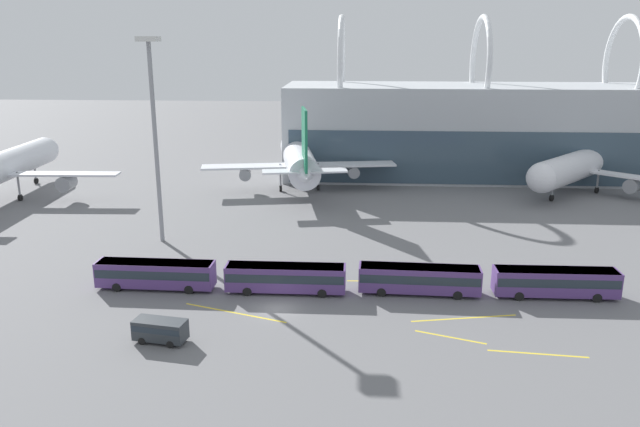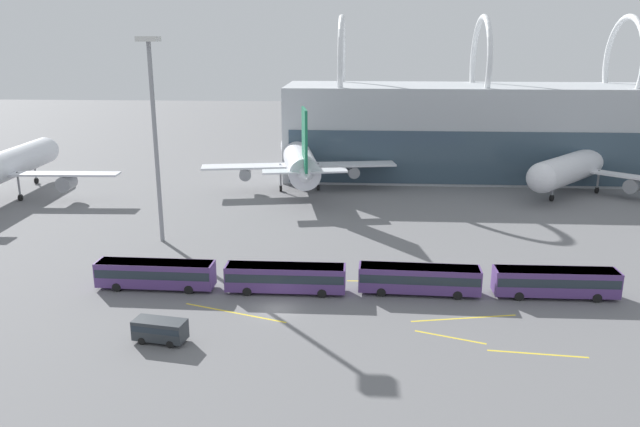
{
  "view_description": "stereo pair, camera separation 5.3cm",
  "coord_description": "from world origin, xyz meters",
  "px_view_note": "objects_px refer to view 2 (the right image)",
  "views": [
    {
      "loc": [
        8.15,
        -59.36,
        27.21
      ],
      "look_at": [
        3.11,
        22.74,
        4.0
      ],
      "focal_mm": 35.0,
      "sensor_mm": 36.0,
      "label": 1
    },
    {
      "loc": [
        8.2,
        -59.36,
        27.21
      ],
      "look_at": [
        3.11,
        22.74,
        4.0
      ],
      "focal_mm": 35.0,
      "sensor_mm": 36.0,
      "label": 2
    }
  ],
  "objects_px": {
    "airliner_parked_remote": "(579,166)",
    "shuttle_bus_3": "(556,281)",
    "airliner_at_gate_far": "(299,159)",
    "shuttle_bus_0": "(155,273)",
    "service_van_foreground": "(160,329)",
    "shuttle_bus_1": "(286,277)",
    "airliner_at_gate_near": "(0,168)",
    "floodlight_mast": "(153,111)",
    "shuttle_bus_2": "(419,278)"
  },
  "relations": [
    {
      "from": "airliner_parked_remote",
      "to": "shuttle_bus_3",
      "type": "height_order",
      "value": "airliner_parked_remote"
    },
    {
      "from": "shuttle_bus_3",
      "to": "airliner_at_gate_far",
      "type": "bearing_deg",
      "value": 123.7
    },
    {
      "from": "airliner_at_gate_far",
      "to": "airliner_parked_remote",
      "type": "bearing_deg",
      "value": -97.38
    },
    {
      "from": "shuttle_bus_0",
      "to": "service_van_foreground",
      "type": "height_order",
      "value": "shuttle_bus_0"
    },
    {
      "from": "airliner_parked_remote",
      "to": "shuttle_bus_0",
      "type": "distance_m",
      "value": 80.42
    },
    {
      "from": "airliner_at_gate_far",
      "to": "shuttle_bus_3",
      "type": "relative_size",
      "value": 2.68
    },
    {
      "from": "shuttle_bus_3",
      "to": "shuttle_bus_1",
      "type": "bearing_deg",
      "value": -179.29
    },
    {
      "from": "airliner_at_gate_near",
      "to": "shuttle_bus_1",
      "type": "relative_size",
      "value": 3.15
    },
    {
      "from": "airliner_parked_remote",
      "to": "shuttle_bus_1",
      "type": "bearing_deg",
      "value": -2.8
    },
    {
      "from": "airliner_at_gate_near",
      "to": "shuttle_bus_0",
      "type": "height_order",
      "value": "airliner_at_gate_near"
    },
    {
      "from": "airliner_at_gate_far",
      "to": "shuttle_bus_3",
      "type": "distance_m",
      "value": 58.04
    },
    {
      "from": "airliner_at_gate_far",
      "to": "floodlight_mast",
      "type": "xyz_separation_m",
      "value": [
        -16.13,
        -31.45,
        12.17
      ]
    },
    {
      "from": "service_van_foreground",
      "to": "airliner_parked_remote",
      "type": "bearing_deg",
      "value": 56.9
    },
    {
      "from": "airliner_at_gate_near",
      "to": "floodlight_mast",
      "type": "relative_size",
      "value": 1.52
    },
    {
      "from": "service_van_foreground",
      "to": "airliner_at_gate_near",
      "type": "bearing_deg",
      "value": 140.56
    },
    {
      "from": "airliner_parked_remote",
      "to": "shuttle_bus_1",
      "type": "distance_m",
      "value": 69.75
    },
    {
      "from": "shuttle_bus_1",
      "to": "floodlight_mast",
      "type": "bearing_deg",
      "value": 138.34
    },
    {
      "from": "shuttle_bus_0",
      "to": "airliner_parked_remote",
      "type": "bearing_deg",
      "value": 39.97
    },
    {
      "from": "shuttle_bus_0",
      "to": "service_van_foreground",
      "type": "bearing_deg",
      "value": -69.38
    },
    {
      "from": "shuttle_bus_0",
      "to": "shuttle_bus_1",
      "type": "height_order",
      "value": "same"
    },
    {
      "from": "shuttle_bus_1",
      "to": "service_van_foreground",
      "type": "distance_m",
      "value": 16.04
    },
    {
      "from": "shuttle_bus_3",
      "to": "airliner_parked_remote",
      "type": "bearing_deg",
      "value": 69.2
    },
    {
      "from": "airliner_at_gate_near",
      "to": "airliner_at_gate_far",
      "type": "xyz_separation_m",
      "value": [
        50.81,
        10.37,
        0.15
      ]
    },
    {
      "from": "shuttle_bus_1",
      "to": "service_van_foreground",
      "type": "bearing_deg",
      "value": -129.83
    },
    {
      "from": "airliner_at_gate_near",
      "to": "airliner_at_gate_far",
      "type": "relative_size",
      "value": 1.17
    },
    {
      "from": "shuttle_bus_3",
      "to": "service_van_foreground",
      "type": "bearing_deg",
      "value": -162.38
    },
    {
      "from": "airliner_at_gate_near",
      "to": "shuttle_bus_2",
      "type": "distance_m",
      "value": 78.3
    },
    {
      "from": "shuttle_bus_2",
      "to": "service_van_foreground",
      "type": "relative_size",
      "value": 2.59
    },
    {
      "from": "floodlight_mast",
      "to": "shuttle_bus_3",
      "type": "bearing_deg",
      "value": -18.78
    },
    {
      "from": "shuttle_bus_1",
      "to": "shuttle_bus_2",
      "type": "height_order",
      "value": "same"
    },
    {
      "from": "airliner_at_gate_far",
      "to": "service_van_foreground",
      "type": "height_order",
      "value": "airliner_at_gate_far"
    },
    {
      "from": "airliner_parked_remote",
      "to": "service_van_foreground",
      "type": "height_order",
      "value": "airliner_parked_remote"
    },
    {
      "from": "shuttle_bus_2",
      "to": "airliner_parked_remote",
      "type": "bearing_deg",
      "value": 58.6
    },
    {
      "from": "airliner_at_gate_near",
      "to": "shuttle_bus_1",
      "type": "distance_m",
      "value": 66.14
    },
    {
      "from": "airliner_at_gate_near",
      "to": "shuttle_bus_2",
      "type": "bearing_deg",
      "value": -121.12
    },
    {
      "from": "airliner_at_gate_near",
      "to": "shuttle_bus_2",
      "type": "relative_size",
      "value": 3.13
    },
    {
      "from": "shuttle_bus_3",
      "to": "floodlight_mast",
      "type": "distance_m",
      "value": 53.76
    },
    {
      "from": "airliner_at_gate_near",
      "to": "shuttle_bus_0",
      "type": "bearing_deg",
      "value": -136.42
    },
    {
      "from": "shuttle_bus_2",
      "to": "service_van_foreground",
      "type": "xyz_separation_m",
      "value": [
        -24.95,
        -12.86,
        -0.58
      ]
    },
    {
      "from": "airliner_at_gate_far",
      "to": "shuttle_bus_3",
      "type": "height_order",
      "value": "airliner_at_gate_far"
    },
    {
      "from": "shuttle_bus_1",
      "to": "shuttle_bus_3",
      "type": "xyz_separation_m",
      "value": [
        29.37,
        0.56,
        0.0
      ]
    },
    {
      "from": "shuttle_bus_0",
      "to": "shuttle_bus_2",
      "type": "distance_m",
      "value": 29.37
    },
    {
      "from": "shuttle_bus_1",
      "to": "shuttle_bus_2",
      "type": "distance_m",
      "value": 14.69
    },
    {
      "from": "airliner_parked_remote",
      "to": "floodlight_mast",
      "type": "xyz_separation_m",
      "value": [
        -67.19,
        -33.47,
        13.11
      ]
    },
    {
      "from": "service_van_foreground",
      "to": "shuttle_bus_0",
      "type": "bearing_deg",
      "value": 119.13
    },
    {
      "from": "service_van_foreground",
      "to": "floodlight_mast",
      "type": "distance_m",
      "value": 34.94
    },
    {
      "from": "floodlight_mast",
      "to": "airliner_parked_remote",
      "type": "bearing_deg",
      "value": 26.48
    },
    {
      "from": "airliner_at_gate_near",
      "to": "shuttle_bus_0",
      "type": "relative_size",
      "value": 3.14
    },
    {
      "from": "airliner_at_gate_far",
      "to": "shuttle_bus_1",
      "type": "distance_m",
      "value": 48.77
    },
    {
      "from": "shuttle_bus_3",
      "to": "shuttle_bus_2",
      "type": "bearing_deg",
      "value": 179.67
    }
  ]
}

